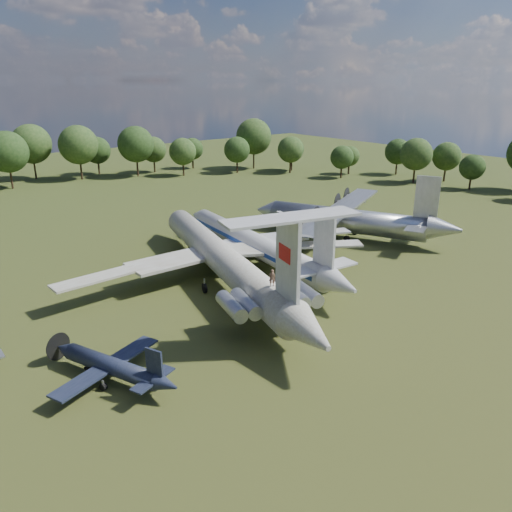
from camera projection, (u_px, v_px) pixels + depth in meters
ground at (208, 295)px, 64.31m from camera, size 300.00×300.00×0.00m
il62_airliner at (222, 264)px, 67.30m from camera, size 56.27×65.62×5.54m
tu104_jet at (254, 248)px, 75.13m from camera, size 40.10×50.45×4.69m
an12_transport at (346, 223)px, 87.14m from camera, size 48.59×50.62×5.19m
small_prop_west at (112, 370)px, 45.60m from camera, size 17.05×19.45×2.38m
person_on_il62 at (272, 278)px, 52.69m from camera, size 0.82×0.78×1.88m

